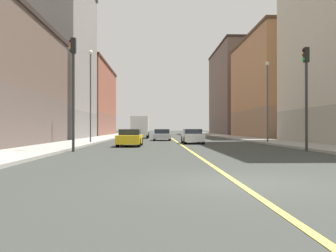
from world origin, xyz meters
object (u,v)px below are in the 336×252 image
(building_right_distant, at_px, (78,100))
(street_lamp_right_near, at_px, (91,87))
(car_white, at_px, (192,136))
(car_silver, at_px, (162,135))
(building_right_midblock, at_px, (42,59))
(traffic_light_left_near, at_px, (306,84))
(box_truck, at_px, (140,127))
(building_left_far, at_px, (244,91))
(building_left_mid, at_px, (285,87))
(traffic_light_right_near, at_px, (73,79))
(car_yellow, at_px, (130,138))
(street_lamp_left_near, at_px, (267,93))

(building_right_distant, distance_m, street_lamp_right_near, 38.91)
(car_white, bearing_deg, car_silver, 106.97)
(building_right_midblock, relative_size, traffic_light_left_near, 3.32)
(car_white, bearing_deg, box_truck, 106.77)
(building_left_far, bearing_deg, building_right_distant, -163.45)
(car_white, bearing_deg, building_left_mid, 53.67)
(building_right_distant, relative_size, traffic_light_left_near, 4.16)
(traffic_light_right_near, bearing_deg, street_lamp_right_near, 94.85)
(building_left_far, xyz_separation_m, car_yellow, (-21.08, -52.89, -8.76))
(building_right_midblock, distance_m, traffic_light_right_near, 29.39)
(traffic_light_left_near, xyz_separation_m, street_lamp_left_near, (1.02, 11.40, 0.50))
(building_right_distant, height_order, car_silver, building_right_distant)
(building_left_far, xyz_separation_m, street_lamp_right_near, (-24.97, -47.92, -4.35))
(building_left_mid, bearing_deg, car_yellow, -128.60)
(street_lamp_left_near, bearing_deg, building_right_distant, 123.28)
(building_right_midblock, bearing_deg, car_white, -40.30)
(building_left_mid, relative_size, traffic_light_right_near, 3.28)
(street_lamp_left_near, bearing_deg, street_lamp_right_near, 179.27)
(traffic_light_left_near, xyz_separation_m, box_truck, (-11.29, 29.80, -2.44))
(building_left_mid, xyz_separation_m, car_yellow, (-21.08, -26.41, -6.80))
(building_left_far, xyz_separation_m, car_silver, (-18.42, -39.38, -8.78))
(traffic_light_right_near, bearing_deg, traffic_light_left_near, -0.00)
(building_right_distant, height_order, street_lamp_left_near, building_right_distant)
(car_yellow, height_order, car_white, same)
(building_right_midblock, relative_size, building_right_distant, 0.80)
(traffic_light_left_near, height_order, car_white, traffic_light_left_near)
(street_lamp_left_near, bearing_deg, car_silver, 137.15)
(building_left_mid, xyz_separation_m, building_right_midblock, (-33.95, -6.09, 2.98))
(building_right_distant, relative_size, street_lamp_left_near, 3.59)
(building_left_far, distance_m, building_right_midblock, 47.06)
(building_right_distant, distance_m, traffic_light_right_near, 50.48)
(street_lamp_left_near, xyz_separation_m, street_lamp_right_near, (-15.98, 0.20, 0.51))
(car_yellow, bearing_deg, building_right_distant, 106.74)
(traffic_light_right_near, bearing_deg, street_lamp_left_near, 37.25)
(street_lamp_left_near, bearing_deg, car_white, 178.64)
(building_left_far, bearing_deg, street_lamp_right_near, -117.52)
(traffic_light_left_near, bearing_deg, street_lamp_left_near, 84.91)
(car_white, bearing_deg, building_right_midblock, 139.70)
(building_right_midblock, distance_m, car_yellow, 25.97)
(car_silver, distance_m, box_truck, 10.13)
(car_silver, height_order, box_truck, box_truck)
(street_lamp_right_near, distance_m, car_yellow, 7.70)
(building_right_distant, xyz_separation_m, traffic_light_left_near, (23.95, -49.43, -2.58))
(traffic_light_left_near, distance_m, car_white, 13.37)
(street_lamp_right_near, bearing_deg, traffic_light_left_near, -37.80)
(street_lamp_left_near, height_order, car_white, street_lamp_left_near)
(building_left_far, distance_m, building_right_distant, 35.53)
(street_lamp_left_near, relative_size, box_truck, 1.11)
(building_left_mid, bearing_deg, building_right_midblock, -169.84)
(building_left_far, distance_m, car_yellow, 57.60)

